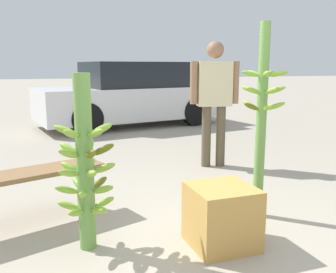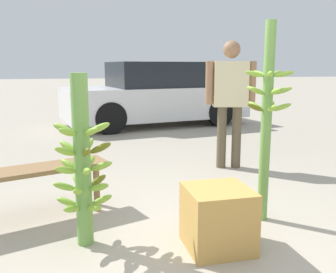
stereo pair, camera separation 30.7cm
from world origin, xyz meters
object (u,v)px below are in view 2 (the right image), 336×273
banana_stalk_left (82,163)px  vendor_person (230,94)px  market_bench (32,177)px  parked_car (157,95)px  banana_stalk_center (267,116)px  produce_crate (218,218)px

banana_stalk_left → vendor_person: vendor_person is taller
market_bench → parked_car: 5.66m
banana_stalk_left → market_bench: size_ratio=0.94×
banana_stalk_center → produce_crate: banana_stalk_center is taller
parked_car → produce_crate: size_ratio=9.29×
banana_stalk_center → market_bench: bearing=166.4°
banana_stalk_left → produce_crate: bearing=-17.5°
banana_stalk_center → parked_car: bearing=87.7°
vendor_person → parked_car: vendor_person is taller
banana_stalk_left → banana_stalk_center: 1.60m
parked_car → produce_crate: (-0.82, -6.09, -0.46)m
banana_stalk_center → parked_car: 5.68m
produce_crate → parked_car: bearing=82.3°
market_bench → parked_car: bearing=47.6°
banana_stalk_left → produce_crate: (0.98, -0.31, -0.41)m
banana_stalk_left → banana_stalk_center: bearing=4.0°
vendor_person → parked_car: bearing=105.5°
parked_car → vendor_person: bearing=172.3°
produce_crate → banana_stalk_left: bearing=162.5°
market_bench → banana_stalk_center: bearing=-32.6°
vendor_person → parked_car: 3.97m
vendor_person → produce_crate: size_ratio=3.58×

